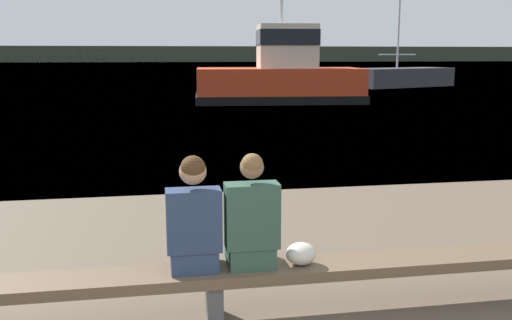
{
  "coord_description": "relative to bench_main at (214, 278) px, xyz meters",
  "views": [
    {
      "loc": [
        -0.68,
        -2.02,
        2.22
      ],
      "look_at": [
        0.65,
        5.48,
        0.79
      ],
      "focal_mm": 40.0,
      "sensor_mm": 36.0,
      "label": 1
    }
  ],
  "objects": [
    {
      "name": "water_surface",
      "position": [
        0.24,
        124.48,
        -0.37
      ],
      "size": [
        240.0,
        240.0,
        0.0
      ],
      "primitive_type": "plane",
      "color": "#5684A3",
      "rests_on": "ground"
    },
    {
      "name": "person_right",
      "position": [
        0.32,
        0.01,
        0.48
      ],
      "size": [
        0.45,
        0.43,
        0.98
      ],
      "color": "#2D4C3D",
      "rests_on": "bench_main"
    },
    {
      "name": "shopping_bag",
      "position": [
        0.75,
        -0.01,
        0.17
      ],
      "size": [
        0.26,
        0.24,
        0.19
      ],
      "color": "beige",
      "rests_on": "bench_main"
    },
    {
      "name": "tugboat_red",
      "position": [
        5.31,
        21.41,
        0.74
      ],
      "size": [
        7.91,
        4.3,
        5.79
      ],
      "rotation": [
        0.0,
        0.0,
        1.48
      ],
      "color": "red",
      "rests_on": "water_surface"
    },
    {
      "name": "moored_sailboat",
      "position": [
        16.05,
        32.21,
        0.27
      ],
      "size": [
        8.03,
        5.36,
        8.32
      ],
      "rotation": [
        0.0,
        0.0,
        1.95
      ],
      "color": "#333338",
      "rests_on": "water_surface"
    },
    {
      "name": "person_left",
      "position": [
        -0.16,
        0.01,
        0.49
      ],
      "size": [
        0.45,
        0.43,
        0.98
      ],
      "color": "navy",
      "rests_on": "bench_main"
    },
    {
      "name": "far_shoreline",
      "position": [
        0.24,
        153.76,
        1.67
      ],
      "size": [
        600.0,
        12.0,
        4.09
      ],
      "primitive_type": "cube",
      "color": "#384233",
      "rests_on": "ground"
    },
    {
      "name": "bench_main",
      "position": [
        0.0,
        0.0,
        0.0
      ],
      "size": [
        7.98,
        0.44,
        0.44
      ],
      "color": "brown",
      "rests_on": "ground"
    }
  ]
}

